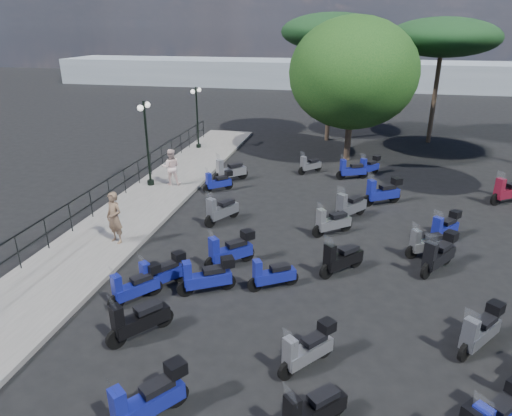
% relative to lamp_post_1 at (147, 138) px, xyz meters
% --- Properties ---
extents(ground, '(120.00, 120.00, 0.00)m').
position_rel_lamp_post_1_xyz_m(ground, '(7.19, -6.13, -2.35)').
color(ground, black).
rests_on(ground, ground).
extents(sidewalk, '(3.00, 30.00, 0.15)m').
position_rel_lamp_post_1_xyz_m(sidewalk, '(0.69, -3.13, -2.27)').
color(sidewalk, '#615E5C').
rests_on(sidewalk, ground).
extents(railing, '(0.04, 26.04, 1.10)m').
position_rel_lamp_post_1_xyz_m(railing, '(-0.61, -3.33, -1.45)').
color(railing, black).
rests_on(railing, sidewalk).
extents(lamp_post_1, '(0.35, 1.13, 3.85)m').
position_rel_lamp_post_1_xyz_m(lamp_post_1, '(0.00, 0.00, 0.00)').
color(lamp_post_1, black).
rests_on(lamp_post_1, sidewalk).
extents(lamp_post_2, '(0.36, 1.05, 3.58)m').
position_rel_lamp_post_1_xyz_m(lamp_post_2, '(-0.06, 7.03, -0.15)').
color(lamp_post_2, black).
rests_on(lamp_post_2, sidewalk).
extents(woman, '(0.77, 0.64, 1.80)m').
position_rel_lamp_post_1_xyz_m(woman, '(1.38, -5.83, -1.30)').
color(woman, brown).
rests_on(woman, sidewalk).
extents(pedestrian_far, '(0.96, 0.84, 1.69)m').
position_rel_lamp_post_1_xyz_m(pedestrian_far, '(0.95, 0.25, -1.35)').
color(pedestrian_far, beige).
rests_on(pedestrian_far, sidewalk).
extents(scooter_0, '(1.21, 1.50, 1.41)m').
position_rel_lamp_post_1_xyz_m(scooter_0, '(5.63, -12.57, -1.82)').
color(scooter_0, black).
rests_on(scooter_0, ground).
extents(scooter_1, '(1.11, 1.35, 1.27)m').
position_rel_lamp_post_1_xyz_m(scooter_1, '(3.56, -8.83, -1.87)').
color(scooter_1, black).
rests_on(scooter_1, ground).
extents(scooter_2, '(1.17, 1.48, 1.41)m').
position_rel_lamp_post_1_xyz_m(scooter_2, '(4.31, -10.26, -1.86)').
color(scooter_2, black).
rests_on(scooter_2, ground).
extents(scooter_3, '(1.38, 1.36, 1.41)m').
position_rel_lamp_post_1_xyz_m(scooter_3, '(5.55, -6.36, -1.82)').
color(scooter_3, black).
rests_on(scooter_3, ground).
extents(scooter_4, '(1.20, 1.10, 1.18)m').
position_rel_lamp_post_1_xyz_m(scooter_4, '(3.21, 0.22, -1.90)').
color(scooter_4, black).
rests_on(scooter_4, ground).
extents(scooter_5, '(1.42, 1.36, 1.48)m').
position_rel_lamp_post_1_xyz_m(scooter_5, '(3.36, 1.66, -1.83)').
color(scooter_5, black).
rests_on(scooter_5, ground).
extents(scooter_7, '(1.16, 1.32, 1.28)m').
position_rel_lamp_post_1_xyz_m(scooter_7, '(8.40, -10.44, -1.86)').
color(scooter_7, black).
rests_on(scooter_7, ground).
extents(scooter_8, '(1.54, 1.01, 1.35)m').
position_rel_lamp_post_1_xyz_m(scooter_8, '(5.31, -8.00, -1.84)').
color(scooter_8, black).
rests_on(scooter_8, ground).
extents(scooter_9, '(1.02, 1.61, 1.42)m').
position_rel_lamp_post_1_xyz_m(scooter_9, '(4.33, -3.17, -1.85)').
color(scooter_9, black).
rests_on(scooter_9, ground).
extents(scooter_10, '(1.39, 1.15, 1.35)m').
position_rel_lamp_post_1_xyz_m(scooter_10, '(8.51, -3.36, -1.88)').
color(scooter_10, black).
rests_on(scooter_10, ground).
extents(scooter_11, '(1.10, 1.16, 1.20)m').
position_rel_lamp_post_1_xyz_m(scooter_11, '(6.99, 3.81, -1.93)').
color(scooter_11, black).
rests_on(scooter_11, ground).
extents(scooter_12, '(1.24, 1.24, 1.31)m').
position_rel_lamp_post_1_xyz_m(scooter_12, '(8.67, -12.11, -1.89)').
color(scooter_12, black).
rests_on(scooter_12, ground).
extents(scooter_14, '(1.28, 1.36, 1.40)m').
position_rel_lamp_post_1_xyz_m(scooter_14, '(8.96, -6.09, -1.86)').
color(scooter_14, black).
rests_on(scooter_14, ground).
extents(scooter_15, '(1.38, 0.93, 1.25)m').
position_rel_lamp_post_1_xyz_m(scooter_15, '(7.06, -7.40, -1.91)').
color(scooter_15, black).
rests_on(scooter_15, ground).
extents(scooter_16, '(1.62, 1.15, 1.46)m').
position_rel_lamp_post_1_xyz_m(scooter_16, '(10.42, 0.09, -1.80)').
color(scooter_16, black).
rests_on(scooter_16, ground).
extents(scooter_17, '(1.53, 0.83, 1.29)m').
position_rel_lamp_post_1_xyz_m(scooter_17, '(9.09, 3.26, -1.90)').
color(scooter_17, black).
rests_on(scooter_17, ground).
extents(scooter_20, '(1.19, 1.42, 1.35)m').
position_rel_lamp_post_1_xyz_m(scooter_20, '(12.24, -8.99, -1.84)').
color(scooter_20, black).
rests_on(scooter_20, ground).
extents(scooter_21, '(1.43, 0.93, 1.27)m').
position_rel_lamp_post_1_xyz_m(scooter_21, '(11.63, -4.39, -1.90)').
color(scooter_21, black).
rests_on(scooter_21, ground).
extents(scooter_22, '(1.21, 1.57, 1.48)m').
position_rel_lamp_post_1_xyz_m(scooter_22, '(9.12, -1.80, -1.83)').
color(scooter_22, black).
rests_on(scooter_22, ground).
extents(scooter_23, '(1.07, 1.26, 1.20)m').
position_rel_lamp_post_1_xyz_m(scooter_23, '(9.95, 4.12, -1.89)').
color(scooter_23, black).
rests_on(scooter_23, ground).
extents(scooter_27, '(1.22, 1.60, 1.47)m').
position_rel_lamp_post_1_xyz_m(scooter_27, '(11.86, -5.32, -1.79)').
color(scooter_27, black).
rests_on(scooter_27, ground).
extents(scooter_28, '(1.16, 1.34, 1.29)m').
position_rel_lamp_post_1_xyz_m(scooter_28, '(12.41, -3.02, -1.86)').
color(scooter_28, black).
rests_on(scooter_28, ground).
extents(scooter_29, '(1.63, 1.22, 1.49)m').
position_rel_lamp_post_1_xyz_m(scooter_29, '(15.66, 1.37, -1.78)').
color(scooter_29, black).
rests_on(scooter_29, ground).
extents(scooter_31, '(1.11, 1.35, 1.27)m').
position_rel_lamp_post_1_xyz_m(scooter_31, '(3.98, -8.03, -1.87)').
color(scooter_31, black).
rests_on(scooter_31, ground).
extents(broadleaf_tree, '(6.81, 6.81, 7.57)m').
position_rel_lamp_post_1_xyz_m(broadleaf_tree, '(8.77, 6.78, 2.33)').
color(broadleaf_tree, '#38281E').
rests_on(broadleaf_tree, ground).
extents(pine_0, '(6.57, 6.57, 7.51)m').
position_rel_lamp_post_1_xyz_m(pine_0, '(13.80, 12.01, 4.00)').
color(pine_0, '#38281E').
rests_on(pine_0, ground).
extents(pine_2, '(6.34, 6.34, 7.77)m').
position_rel_lamp_post_1_xyz_m(pine_2, '(7.35, 11.20, 4.30)').
color(pine_2, '#38281E').
rests_on(pine_2, ground).
extents(distant_hills, '(70.00, 8.00, 3.00)m').
position_rel_lamp_post_1_xyz_m(distant_hills, '(7.19, 38.87, -0.85)').
color(distant_hills, gray).
rests_on(distant_hills, ground).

